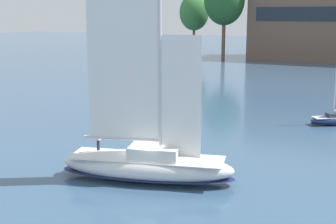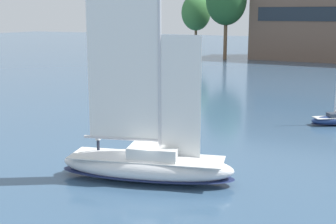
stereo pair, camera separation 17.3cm
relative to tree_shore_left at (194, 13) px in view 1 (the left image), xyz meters
name	(u,v)px [view 1 (the left image)]	position (x,y,z in m)	size (l,w,h in m)	color
ground_plane	(147,180)	(37.79, -88.67, -11.10)	(400.00, 400.00, 0.00)	#385675
tree_shore_left	(194,13)	(0.00, 0.00, 0.00)	(7.70, 7.70, 15.85)	brown
tree_shore_center	(224,0)	(11.14, -7.10, 2.80)	(9.65, 9.65, 19.86)	brown
sailboat_main	(147,162)	(37.81, -88.66, -9.87)	(12.04, 6.30, 15.93)	silver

